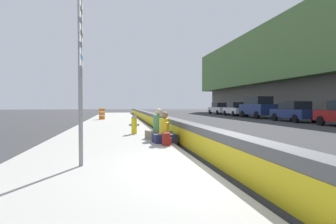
{
  "coord_description": "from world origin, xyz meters",
  "views": [
    {
      "loc": [
        -5.43,
        2.29,
        1.45
      ],
      "look_at": [
        6.13,
        0.23,
        1.13
      ],
      "focal_mm": 29.91,
      "sensor_mm": 36.0,
      "label": 1
    }
  ],
  "objects": [
    {
      "name": "fire_hydrant",
      "position": [
        7.08,
        1.6,
        0.59
      ],
      "size": [
        0.26,
        0.46,
        0.88
      ],
      "color": "gold",
      "rests_on": "sidewalk_strip"
    },
    {
      "name": "parked_car_midline",
      "position": [
        22.11,
        -12.28,
        1.18
      ],
      "size": [
        4.83,
        2.13,
        2.28
      ],
      "color": "navy",
      "rests_on": "ground_plane"
    },
    {
      "name": "sidewalk_strip",
      "position": [
        0.0,
        2.65,
        0.07
      ],
      "size": [
        80.0,
        4.4,
        0.14
      ],
      "primitive_type": "cube",
      "color": "#A8A59E",
      "rests_on": "ground_plane"
    },
    {
      "name": "ground_plane",
      "position": [
        0.0,
        0.0,
        0.0
      ],
      "size": [
        160.0,
        160.0,
        0.0
      ],
      "primitive_type": "plane",
      "color": "#353538",
      "rests_on": "ground"
    },
    {
      "name": "parked_car_fourth",
      "position": [
        15.75,
        -12.22,
        0.86
      ],
      "size": [
        4.51,
        1.97,
        1.71
      ],
      "color": "navy",
      "rests_on": "ground_plane"
    },
    {
      "name": "parked_car_farther",
      "position": [
        33.53,
        -12.3,
        0.86
      ],
      "size": [
        4.57,
        2.09,
        1.71
      ],
      "color": "silver",
      "rests_on": "ground_plane"
    },
    {
      "name": "seated_person_middle",
      "position": [
        5.13,
        0.78,
        0.5
      ],
      "size": [
        0.93,
        1.01,
        1.15
      ],
      "color": "#706651",
      "rests_on": "sidewalk_strip"
    },
    {
      "name": "backpack",
      "position": [
        3.36,
        0.78,
        0.33
      ],
      "size": [
        0.32,
        0.28,
        0.4
      ],
      "color": "maroon",
      "rests_on": "sidewalk_strip"
    },
    {
      "name": "jersey_barrier",
      "position": [
        0.0,
        0.0,
        0.42
      ],
      "size": [
        76.0,
        0.45,
        0.85
      ],
      "color": "#545456",
      "rests_on": "ground_plane"
    },
    {
      "name": "parked_car_far",
      "position": [
        27.58,
        -12.23,
        0.86
      ],
      "size": [
        4.54,
        2.03,
        1.71
      ],
      "color": "silver",
      "rests_on": "ground_plane"
    },
    {
      "name": "construction_barrel",
      "position": [
        19.82,
        3.71,
        0.62
      ],
      "size": [
        0.54,
        0.54,
        0.95
      ],
      "color": "orange",
      "rests_on": "sidewalk_strip"
    },
    {
      "name": "route_sign_post",
      "position": [
        0.74,
        3.07,
        2.23
      ],
      "size": [
        0.44,
        0.09,
        3.6
      ],
      "color": "gray",
      "rests_on": "sidewalk_strip"
    },
    {
      "name": "seated_person_foreground",
      "position": [
        4.07,
        0.72,
        0.47
      ],
      "size": [
        0.73,
        0.83,
        1.06
      ],
      "color": "#23284C",
      "rests_on": "sidewalk_strip"
    }
  ]
}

